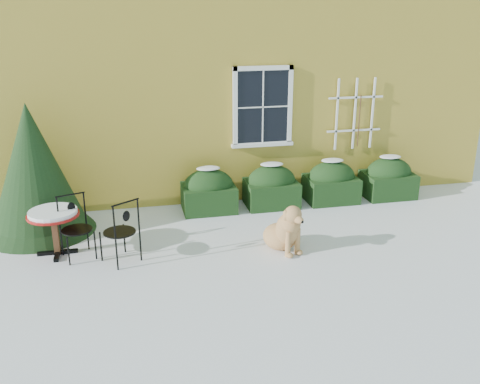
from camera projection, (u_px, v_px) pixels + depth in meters
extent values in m
plane|color=white|center=(253.00, 266.00, 8.51)|extent=(80.00, 80.00, 0.00)
cube|color=gold|center=(191.00, 42.00, 13.95)|extent=(12.00, 8.00, 6.00)
cube|color=black|center=(263.00, 107.00, 10.76)|extent=(1.05, 0.03, 1.45)
cube|color=white|center=(263.00, 68.00, 10.49)|extent=(1.23, 0.06, 0.09)
cube|color=white|center=(262.00, 144.00, 11.00)|extent=(1.23, 0.06, 0.09)
cube|color=white|center=(235.00, 108.00, 10.63)|extent=(0.09, 0.06, 1.63)
cube|color=white|center=(290.00, 106.00, 10.86)|extent=(0.09, 0.06, 1.63)
cube|color=white|center=(263.00, 107.00, 10.74)|extent=(0.02, 0.02, 1.45)
cube|color=white|center=(263.00, 107.00, 10.74)|extent=(1.05, 0.02, 0.02)
cube|color=white|center=(262.00, 144.00, 11.01)|extent=(1.29, 0.14, 0.07)
cube|color=white|center=(337.00, 115.00, 11.14)|extent=(0.04, 0.03, 1.50)
cube|color=white|center=(355.00, 114.00, 11.22)|extent=(0.04, 0.03, 1.50)
cube|color=white|center=(372.00, 113.00, 11.30)|extent=(0.04, 0.03, 1.50)
cube|color=white|center=(354.00, 130.00, 11.34)|extent=(1.20, 0.03, 0.04)
cube|color=white|center=(356.00, 97.00, 11.10)|extent=(1.20, 0.03, 0.04)
cylinder|color=#472D19|center=(359.00, 121.00, 11.27)|extent=(0.02, 0.02, 1.10)
cube|color=black|center=(209.00, 198.00, 10.71)|extent=(1.05, 0.80, 0.52)
ellipsoid|color=black|center=(209.00, 186.00, 10.62)|extent=(1.00, 0.72, 0.67)
ellipsoid|color=white|center=(208.00, 168.00, 10.50)|extent=(0.47, 0.32, 0.06)
cube|color=black|center=(271.00, 193.00, 10.97)|extent=(1.05, 0.80, 0.52)
ellipsoid|color=black|center=(272.00, 181.00, 10.88)|extent=(1.00, 0.72, 0.67)
ellipsoid|color=white|center=(272.00, 164.00, 10.76)|extent=(0.47, 0.32, 0.06)
cube|color=black|center=(331.00, 189.00, 11.23)|extent=(1.05, 0.80, 0.52)
ellipsoid|color=black|center=(332.00, 177.00, 11.15)|extent=(1.00, 0.72, 0.67)
ellipsoid|color=white|center=(333.00, 160.00, 11.03)|extent=(0.47, 0.32, 0.06)
cube|color=black|center=(388.00, 185.00, 11.50)|extent=(1.05, 0.80, 0.52)
ellipsoid|color=black|center=(389.00, 173.00, 11.41)|extent=(1.00, 0.72, 0.67)
ellipsoid|color=white|center=(390.00, 157.00, 11.29)|extent=(0.47, 0.32, 0.06)
cone|color=black|center=(38.00, 202.00, 9.61)|extent=(1.95, 1.95, 1.13)
cone|color=black|center=(34.00, 170.00, 9.40)|extent=(1.75, 1.75, 2.37)
cube|color=black|center=(58.00, 252.00, 8.90)|extent=(0.65, 0.07, 0.06)
cube|color=black|center=(58.00, 252.00, 8.90)|extent=(0.07, 0.65, 0.06)
cube|color=brown|center=(56.00, 235.00, 8.79)|extent=(0.09, 0.09, 0.70)
cylinder|color=#9E100D|center=(53.00, 215.00, 8.68)|extent=(0.84, 0.84, 0.04)
cylinder|color=white|center=(53.00, 212.00, 8.66)|extent=(0.78, 0.78, 0.07)
cylinder|color=black|center=(124.00, 238.00, 8.89)|extent=(0.03, 0.03, 0.50)
cylinder|color=black|center=(101.00, 247.00, 8.59)|extent=(0.03, 0.03, 0.50)
cylinder|color=black|center=(140.00, 246.00, 8.60)|extent=(0.03, 0.03, 0.50)
cylinder|color=black|center=(117.00, 255.00, 8.30)|extent=(0.03, 0.03, 0.50)
cylinder|color=black|center=(120.00, 232.00, 8.51)|extent=(0.52, 0.52, 0.02)
cylinder|color=black|center=(138.00, 215.00, 8.42)|extent=(0.03, 0.03, 0.56)
cylinder|color=black|center=(114.00, 223.00, 8.12)|extent=(0.03, 0.03, 0.56)
cylinder|color=black|center=(125.00, 202.00, 8.18)|extent=(0.42, 0.30, 0.03)
ellipsoid|color=black|center=(126.00, 216.00, 8.25)|extent=(0.13, 0.10, 0.17)
cylinder|color=black|center=(68.00, 251.00, 8.44)|extent=(0.03, 0.03, 0.48)
cylinder|color=black|center=(95.00, 245.00, 8.65)|extent=(0.03, 0.03, 0.48)
cylinder|color=black|center=(62.00, 242.00, 8.79)|extent=(0.03, 0.03, 0.48)
cylinder|color=black|center=(88.00, 236.00, 9.00)|extent=(0.03, 0.03, 0.48)
cylinder|color=black|center=(77.00, 230.00, 8.64)|extent=(0.50, 0.50, 0.02)
cylinder|color=black|center=(58.00, 213.00, 8.62)|extent=(0.03, 0.03, 0.54)
cylinder|color=black|center=(85.00, 208.00, 8.83)|extent=(0.03, 0.03, 0.54)
cylinder|color=black|center=(70.00, 195.00, 8.64)|extent=(0.46, 0.18, 0.03)
ellipsoid|color=black|center=(71.00, 207.00, 8.71)|extent=(0.13, 0.07, 0.17)
ellipsoid|color=tan|center=(280.00, 236.00, 9.08)|extent=(0.74, 0.77, 0.45)
ellipsoid|color=tan|center=(288.00, 229.00, 8.85)|extent=(0.54, 0.51, 0.56)
sphere|color=tan|center=(290.00, 224.00, 8.76)|extent=(0.35, 0.35, 0.35)
cylinder|color=tan|center=(288.00, 244.00, 8.75)|extent=(0.09, 0.09, 0.45)
cylinder|color=tan|center=(297.00, 241.00, 8.86)|extent=(0.09, 0.09, 0.45)
ellipsoid|color=tan|center=(290.00, 255.00, 8.77)|extent=(0.12, 0.16, 0.07)
ellipsoid|color=tan|center=(299.00, 252.00, 8.88)|extent=(0.12, 0.16, 0.07)
cylinder|color=tan|center=(291.00, 221.00, 8.74)|extent=(0.28, 0.31, 0.24)
sphere|color=tan|center=(293.00, 215.00, 8.66)|extent=(0.29, 0.29, 0.29)
ellipsoid|color=tan|center=(298.00, 220.00, 8.57)|extent=(0.21, 0.26, 0.13)
sphere|color=black|center=(302.00, 222.00, 8.49)|extent=(0.05, 0.05, 0.05)
ellipsoid|color=tan|center=(285.00, 216.00, 8.62)|extent=(0.10, 0.12, 0.18)
ellipsoid|color=tan|center=(297.00, 212.00, 8.75)|extent=(0.10, 0.12, 0.18)
cylinder|color=tan|center=(280.00, 237.00, 9.40)|extent=(0.33, 0.28, 0.08)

